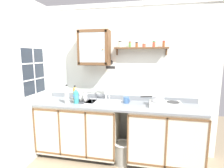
{
  "coord_description": "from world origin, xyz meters",
  "views": [
    {
      "loc": [
        0.47,
        -2.39,
        1.7
      ],
      "look_at": [
        -0.1,
        0.39,
        1.23
      ],
      "focal_mm": 27.97,
      "sensor_mm": 36.0,
      "label": 1
    }
  ],
  "objects_px": {
    "wall_cabinet": "(94,48)",
    "warning_sign": "(110,64)",
    "hot_plate_stove": "(165,104)",
    "mug": "(126,100)",
    "bottle_juice_amber_2": "(75,94)",
    "sink": "(103,105)",
    "saucepan": "(158,98)",
    "bottle_opaque_white_1": "(67,95)",
    "trash_bin": "(122,152)",
    "bottle_detergent_teal_0": "(76,96)",
    "dish_rack": "(85,100)"
  },
  "relations": [
    {
      "from": "bottle_detergent_teal_0",
      "to": "warning_sign",
      "type": "height_order",
      "value": "warning_sign"
    },
    {
      "from": "sink",
      "to": "mug",
      "type": "distance_m",
      "value": 0.39
    },
    {
      "from": "trash_bin",
      "to": "sink",
      "type": "bearing_deg",
      "value": 152.5
    },
    {
      "from": "dish_rack",
      "to": "bottle_detergent_teal_0",
      "type": "bearing_deg",
      "value": -134.28
    },
    {
      "from": "sink",
      "to": "wall_cabinet",
      "type": "height_order",
      "value": "wall_cabinet"
    },
    {
      "from": "dish_rack",
      "to": "trash_bin",
      "type": "xyz_separation_m",
      "value": [
        0.66,
        -0.18,
        -0.78
      ]
    },
    {
      "from": "sink",
      "to": "mug",
      "type": "height_order",
      "value": "sink"
    },
    {
      "from": "bottle_detergent_teal_0",
      "to": "dish_rack",
      "type": "bearing_deg",
      "value": 45.72
    },
    {
      "from": "hot_plate_stove",
      "to": "dish_rack",
      "type": "bearing_deg",
      "value": 179.05
    },
    {
      "from": "hot_plate_stove",
      "to": "dish_rack",
      "type": "relative_size",
      "value": 1.52
    },
    {
      "from": "sink",
      "to": "wall_cabinet",
      "type": "relative_size",
      "value": 0.98
    },
    {
      "from": "hot_plate_stove",
      "to": "mug",
      "type": "xyz_separation_m",
      "value": [
        -0.61,
        0.08,
        0.02
      ]
    },
    {
      "from": "dish_rack",
      "to": "warning_sign",
      "type": "relative_size",
      "value": 1.26
    },
    {
      "from": "sink",
      "to": "hot_plate_stove",
      "type": "relative_size",
      "value": 1.18
    },
    {
      "from": "warning_sign",
      "to": "bottle_opaque_white_1",
      "type": "bearing_deg",
      "value": -147.32
    },
    {
      "from": "sink",
      "to": "trash_bin",
      "type": "height_order",
      "value": "sink"
    },
    {
      "from": "hot_plate_stove",
      "to": "saucepan",
      "type": "distance_m",
      "value": 0.15
    },
    {
      "from": "sink",
      "to": "dish_rack",
      "type": "bearing_deg",
      "value": -179.26
    },
    {
      "from": "sink",
      "to": "bottle_detergent_teal_0",
      "type": "distance_m",
      "value": 0.46
    },
    {
      "from": "saucepan",
      "to": "bottle_opaque_white_1",
      "type": "distance_m",
      "value": 1.44
    },
    {
      "from": "hot_plate_stove",
      "to": "mug",
      "type": "distance_m",
      "value": 0.61
    },
    {
      "from": "saucepan",
      "to": "trash_bin",
      "type": "height_order",
      "value": "saucepan"
    },
    {
      "from": "wall_cabinet",
      "to": "dish_rack",
      "type": "bearing_deg",
      "value": -133.01
    },
    {
      "from": "sink",
      "to": "trash_bin",
      "type": "xyz_separation_m",
      "value": [
        0.35,
        -0.18,
        -0.71
      ]
    },
    {
      "from": "saucepan",
      "to": "dish_rack",
      "type": "distance_m",
      "value": 1.18
    },
    {
      "from": "hot_plate_stove",
      "to": "bottle_juice_amber_2",
      "type": "height_order",
      "value": "bottle_juice_amber_2"
    },
    {
      "from": "bottle_detergent_teal_0",
      "to": "sink",
      "type": "bearing_deg",
      "value": 15.96
    },
    {
      "from": "sink",
      "to": "bottle_juice_amber_2",
      "type": "xyz_separation_m",
      "value": [
        -0.52,
        0.07,
        0.15
      ]
    },
    {
      "from": "bottle_juice_amber_2",
      "to": "trash_bin",
      "type": "bearing_deg",
      "value": -16.18
    },
    {
      "from": "saucepan",
      "to": "dish_rack",
      "type": "bearing_deg",
      "value": 179.89
    },
    {
      "from": "hot_plate_stove",
      "to": "trash_bin",
      "type": "bearing_deg",
      "value": -166.03
    },
    {
      "from": "mug",
      "to": "trash_bin",
      "type": "distance_m",
      "value": 0.83
    },
    {
      "from": "trash_bin",
      "to": "hot_plate_stove",
      "type": "bearing_deg",
      "value": 13.97
    },
    {
      "from": "trash_bin",
      "to": "bottle_detergent_teal_0",
      "type": "bearing_deg",
      "value": 175.41
    },
    {
      "from": "trash_bin",
      "to": "wall_cabinet",
      "type": "bearing_deg",
      "value": 149.1
    },
    {
      "from": "bottle_opaque_white_1",
      "to": "wall_cabinet",
      "type": "height_order",
      "value": "wall_cabinet"
    },
    {
      "from": "sink",
      "to": "mug",
      "type": "relative_size",
      "value": 4.73
    },
    {
      "from": "wall_cabinet",
      "to": "warning_sign",
      "type": "height_order",
      "value": "wall_cabinet"
    },
    {
      "from": "saucepan",
      "to": "bottle_detergent_teal_0",
      "type": "bearing_deg",
      "value": -174.92
    },
    {
      "from": "bottle_juice_amber_2",
      "to": "saucepan",
      "type": "bearing_deg",
      "value": -3.18
    },
    {
      "from": "hot_plate_stove",
      "to": "trash_bin",
      "type": "height_order",
      "value": "hot_plate_stove"
    },
    {
      "from": "hot_plate_stove",
      "to": "bottle_juice_amber_2",
      "type": "bearing_deg",
      "value": 176.35
    },
    {
      "from": "warning_sign",
      "to": "sink",
      "type": "bearing_deg",
      "value": -104.87
    },
    {
      "from": "sink",
      "to": "saucepan",
      "type": "xyz_separation_m",
      "value": [
        0.86,
        -0.01,
        0.16
      ]
    },
    {
      "from": "dish_rack",
      "to": "mug",
      "type": "distance_m",
      "value": 0.69
    },
    {
      "from": "bottle_juice_amber_2",
      "to": "dish_rack",
      "type": "relative_size",
      "value": 0.82
    },
    {
      "from": "warning_sign",
      "to": "trash_bin",
      "type": "distance_m",
      "value": 1.46
    },
    {
      "from": "mug",
      "to": "warning_sign",
      "type": "bearing_deg",
      "value": 146.13
    },
    {
      "from": "mug",
      "to": "warning_sign",
      "type": "xyz_separation_m",
      "value": [
        -0.31,
        0.21,
        0.57
      ]
    },
    {
      "from": "sink",
      "to": "dish_rack",
      "type": "height_order",
      "value": "sink"
    }
  ]
}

